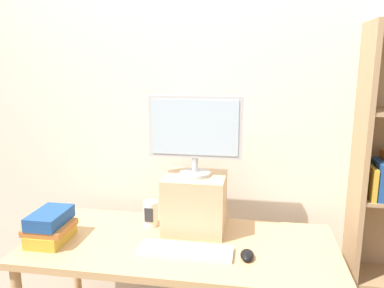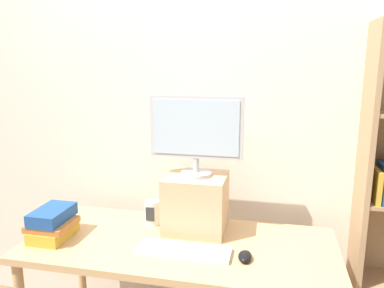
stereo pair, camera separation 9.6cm
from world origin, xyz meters
TOP-DOWN VIEW (x-y plane):
  - back_wall at (0.00, 0.51)m, footprint 7.00×0.08m
  - desk at (0.00, 0.00)m, footprint 1.59×0.69m
  - riser_box at (0.05, 0.17)m, footprint 0.33×0.30m
  - computer_monitor at (0.05, 0.17)m, footprint 0.50×0.17m
  - keyboard at (0.05, -0.11)m, footprint 0.46×0.14m
  - computer_mouse at (0.34, -0.11)m, footprint 0.06×0.10m
  - book_stack at (-0.66, -0.10)m, footprint 0.21×0.25m
  - desk_speaker at (-0.21, 0.18)m, footprint 0.08×0.09m

SIDE VIEW (x-z plane):
  - desk at x=0.00m, z-range 0.30..1.06m
  - keyboard at x=0.05m, z-range 0.76..0.79m
  - computer_mouse at x=0.34m, z-range 0.76..0.80m
  - desk_speaker at x=-0.21m, z-range 0.76..0.90m
  - book_stack at x=-0.66m, z-range 0.76..0.92m
  - riser_box at x=0.05m, z-range 0.76..1.07m
  - back_wall at x=0.00m, z-range 0.00..2.60m
  - computer_monitor at x=0.05m, z-range 1.10..1.53m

